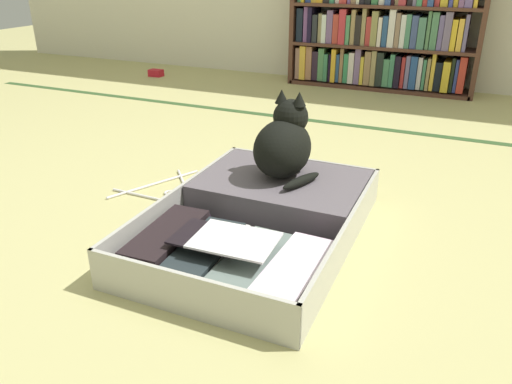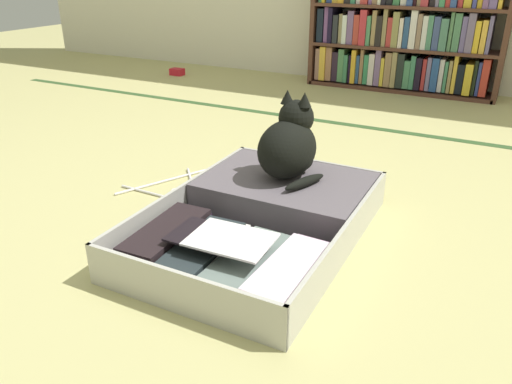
% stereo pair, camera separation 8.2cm
% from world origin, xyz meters
% --- Properties ---
extents(ground_plane, '(10.00, 10.00, 0.00)m').
position_xyz_m(ground_plane, '(0.00, 0.00, 0.00)').
color(ground_plane, tan).
extents(tatami_border, '(4.80, 0.05, 0.00)m').
position_xyz_m(tatami_border, '(0.00, 1.34, 0.00)').
color(tatami_border, '#315128').
rests_on(tatami_border, ground_plane).
extents(bookshelf, '(1.23, 0.24, 0.81)m').
position_xyz_m(bookshelf, '(0.04, 2.26, 0.40)').
color(bookshelf, '#523125').
rests_on(bookshelf, ground_plane).
extents(open_suitcase, '(0.58, 0.85, 0.12)m').
position_xyz_m(open_suitcase, '(0.13, 0.10, 0.05)').
color(open_suitcase, '#B8B6AC').
rests_on(open_suitcase, ground_plane).
extents(black_cat, '(0.24, 0.27, 0.29)m').
position_xyz_m(black_cat, '(0.13, 0.29, 0.23)').
color(black_cat, black).
rests_on(black_cat, open_suitcase).
extents(clothes_hanger, '(0.27, 0.36, 0.01)m').
position_xyz_m(clothes_hanger, '(-0.36, 0.24, 0.01)').
color(clothes_hanger, silver).
rests_on(clothes_hanger, ground_plane).
extents(small_red_pouch, '(0.10, 0.07, 0.05)m').
position_xyz_m(small_red_pouch, '(-1.55, 1.96, 0.02)').
color(small_red_pouch, red).
rests_on(small_red_pouch, ground_plane).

